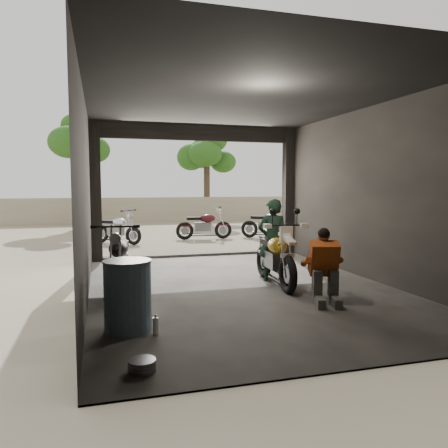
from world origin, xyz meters
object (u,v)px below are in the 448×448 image
left_bike (119,256)px  stool (269,239)px  rider (273,240)px  outside_bike_c (268,222)px  sign_post (318,182)px  main_bike (275,253)px  oil_drum (128,297)px  outside_bike_b (204,223)px  mechanic (325,268)px  outside_bike_a (117,227)px  helmet (268,231)px

left_bike → stool: (3.62, 2.31, -0.11)m
left_bike → rider: (2.73, -0.10, 0.19)m
outside_bike_c → sign_post: size_ratio=0.61×
main_bike → stool: (0.97, 2.73, -0.12)m
oil_drum → sign_post: (5.10, 4.94, 1.41)m
outside_bike_b → outside_bike_c: bearing=-97.9°
rider → left_bike: bearing=5.4°
outside_bike_b → sign_post: (2.13, -3.70, 1.30)m
stool → oil_drum: (-3.62, -4.55, -0.02)m
outside_bike_b → stool: outside_bike_b is taller
left_bike → mechanic: 3.39m
outside_bike_a → mechanic: 8.24m
outside_bike_a → stool: outside_bike_a is taller
helmet → left_bike: bearing=-140.1°
stool → rider: bearing=-110.2°
outside_bike_a → outside_bike_b: outside_bike_b is taller
stool → oil_drum: size_ratio=0.61×
helmet → oil_drum: (-3.62, -4.60, -0.22)m
outside_bike_a → rider: rider is taller
rider → main_bike: bearing=83.0°
main_bike → outside_bike_c: bearing=73.1°
left_bike → outside_bike_a: left_bike is taller
left_bike → rider: 2.74m
rider → oil_drum: rider is taller
outside_bike_a → oil_drum: (-0.18, -8.25, -0.09)m
outside_bike_b → oil_drum: outside_bike_b is taller
outside_bike_c → rider: bearing=-163.7°
outside_bike_c → rider: 6.51m
left_bike → oil_drum: (0.00, -2.24, -0.14)m
outside_bike_b → outside_bike_c: (2.08, -0.41, 0.01)m
outside_bike_c → mechanic: 8.06m
rider → helmet: rider is taller
outside_bike_a → left_bike: bearing=-140.0°
rider → stool: 2.59m
outside_bike_c → mechanic: size_ratio=1.50×
main_bike → outside_bike_a: (-2.47, 6.42, -0.05)m
stool → helmet: (0.00, 0.05, 0.20)m
left_bike → mechanic: bearing=-23.7°
mechanic → stool: size_ratio=2.04×
left_bike → outside_bike_b: left_bike is taller
outside_bike_c → helmet: 3.90m
main_bike → stool: size_ratio=3.24×
left_bike → oil_drum: 2.25m
left_bike → helmet: (3.62, 2.35, 0.09)m
outside_bike_c → oil_drum: bearing=-174.3°
mechanic → oil_drum: size_ratio=1.25×
outside_bike_a → rider: 6.62m
left_bike → outside_bike_b: 7.05m
outside_bike_c → helmet: outside_bike_c is taller
mechanic → helmet: size_ratio=3.94×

